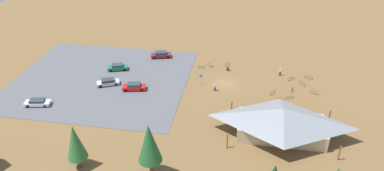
{
  "coord_description": "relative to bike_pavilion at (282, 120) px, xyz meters",
  "views": [
    {
      "loc": [
        -3.92,
        63.63,
        36.29
      ],
      "look_at": [
        6.17,
        3.96,
        1.2
      ],
      "focal_mm": 33.41,
      "sensor_mm": 36.0,
      "label": 1
    }
  ],
  "objects": [
    {
      "name": "bicycle_teal_yard_left",
      "position": [
        -6.73,
        -20.22,
        -2.58
      ],
      "size": [
        1.62,
        0.79,
        0.84
      ],
      "color": "black",
      "rests_on": "ground"
    },
    {
      "name": "bike_pavilion",
      "position": [
        0.0,
        0.0,
        0.0
      ],
      "size": [
        17.03,
        9.86,
        5.17
      ],
      "color": "#C6B28E",
      "rests_on": "ground"
    },
    {
      "name": "bicycle_silver_edge_south",
      "position": [
        -0.66,
        -10.63,
        -2.6
      ],
      "size": [
        1.63,
        0.48,
        0.81
      ],
      "color": "black",
      "rests_on": "ground"
    },
    {
      "name": "visitor_near_lot",
      "position": [
        12.07,
        -12.24,
        -2.05
      ],
      "size": [
        0.36,
        0.36,
        1.73
      ],
      "color": "#2D3347",
      "rests_on": "ground"
    },
    {
      "name": "car_red_mid_lot",
      "position": [
        27.85,
        -9.86,
        -2.2
      ],
      "size": [
        4.76,
        2.69,
        1.44
      ],
      "color": "red",
      "rests_on": "parking_lot_asphalt"
    },
    {
      "name": "bicycle_green_yard_right",
      "position": [
        10.61,
        -23.46,
        -2.6
      ],
      "size": [
        1.5,
        0.89,
        0.8
      ],
      "color": "black",
      "rests_on": "ground"
    },
    {
      "name": "visitor_crossing_yard",
      "position": [
        -0.9,
        -20.81,
        -2.03
      ],
      "size": [
        0.39,
        0.36,
        1.76
      ],
      "color": "#2D3347",
      "rests_on": "ground"
    },
    {
      "name": "bicycle_yellow_lone_west",
      "position": [
        -5.14,
        -17.45,
        -2.57
      ],
      "size": [
        1.28,
        1.28,
        0.86
      ],
      "color": "black",
      "rests_on": "ground"
    },
    {
      "name": "lot_sign",
      "position": [
        15.15,
        -14.3,
        -1.55
      ],
      "size": [
        0.56,
        0.08,
        2.2
      ],
      "color": "#99999E",
      "rests_on": "ground"
    },
    {
      "name": "bicycle_black_near_porch",
      "position": [
        16.06,
        -21.17,
        -2.61
      ],
      "size": [
        1.67,
        0.57,
        0.78
      ],
      "color": "black",
      "rests_on": "ground"
    },
    {
      "name": "car_silver_front_row",
      "position": [
        33.64,
        -10.8,
        -2.23
      ],
      "size": [
        4.82,
        3.49,
        1.37
      ],
      "color": "#BCBCC1",
      "rests_on": "parking_lot_asphalt"
    },
    {
      "name": "bicycle_purple_near_sign",
      "position": [
        -2.97,
        -14.5,
        -2.57
      ],
      "size": [
        0.65,
        1.64,
        0.91
      ],
      "color": "black",
      "rests_on": "ground"
    },
    {
      "name": "trash_bin",
      "position": [
        10.28,
        -21.29,
        -2.51
      ],
      "size": [
        0.6,
        0.6,
        0.9
      ],
      "primitive_type": "cylinder",
      "color": "brown",
      "rests_on": "ground"
    },
    {
      "name": "parking_lot_asphalt",
      "position": [
        36.01,
        -13.02,
        -2.93
      ],
      "size": [
        35.83,
        32.1,
        0.05
      ],
      "primitive_type": "cube",
      "color": "#56565B",
      "rests_on": "ground"
    },
    {
      "name": "bicycle_silver_by_bin",
      "position": [
        14.19,
        -22.4,
        -2.61
      ],
      "size": [
        1.47,
        0.78,
        0.75
      ],
      "color": "black",
      "rests_on": "ground"
    },
    {
      "name": "bicycle_blue_lone_east",
      "position": [
        -2.41,
        -11.49,
        -2.61
      ],
      "size": [
        1.67,
        0.66,
        0.8
      ],
      "color": "black",
      "rests_on": "ground"
    },
    {
      "name": "pine_far_west",
      "position": [
        18.33,
        12.21,
        2.64
      ],
      "size": [
        3.33,
        3.33,
        8.58
      ],
      "color": "brown",
      "rests_on": "ground"
    },
    {
      "name": "pine_far_east",
      "position": [
        29.01,
        12.44,
        1.55
      ],
      "size": [
        2.84,
        2.84,
        7.27
      ],
      "color": "brown",
      "rests_on": "ground"
    },
    {
      "name": "car_green_end_stall",
      "position": [
        33.95,
        -17.37,
        -2.22
      ],
      "size": [
        4.55,
        2.95,
        1.39
      ],
      "color": "#1E6B3D",
      "rests_on": "parking_lot_asphalt"
    },
    {
      "name": "car_white_far_end",
      "position": [
        43.67,
        -1.43,
        -2.27
      ],
      "size": [
        4.79,
        2.58,
        1.27
      ],
      "color": "white",
      "rests_on": "parking_lot_asphalt"
    },
    {
      "name": "bicycle_red_mid_cluster",
      "position": [
        -3.09,
        -19.09,
        -2.6
      ],
      "size": [
        1.45,
        0.92,
        0.8
      ],
      "color": "black",
      "rests_on": "ground"
    },
    {
      "name": "ground",
      "position": [
        10.34,
        -15.41,
        -2.96
      ],
      "size": [
        160.0,
        160.0,
        0.0
      ],
      "primitive_type": "plane",
      "color": "brown",
      "rests_on": "ground"
    },
    {
      "name": "car_maroon_near_entry",
      "position": [
        26.18,
        -25.15,
        -2.18
      ],
      "size": [
        4.97,
        3.1,
        1.49
      ],
      "color": "maroon",
      "rests_on": "parking_lot_asphalt"
    },
    {
      "name": "bicycle_white_trailside",
      "position": [
        0.84,
        -12.82,
        -2.58
      ],
      "size": [
        1.13,
        1.41,
        0.88
      ],
      "color": "black",
      "rests_on": "ground"
    },
    {
      "name": "bicycle_orange_back_row",
      "position": [
        -7.09,
        -14.21,
        -2.57
      ],
      "size": [
        1.55,
        0.83,
        0.83
      ],
      "color": "black",
      "rests_on": "ground"
    }
  ]
}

